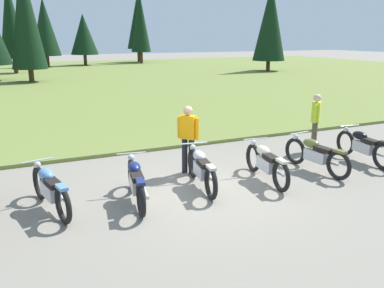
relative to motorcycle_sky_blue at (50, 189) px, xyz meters
The scene contains 11 objects.
ground_plane 3.17m from the motorcycle_sky_blue, ahead, with size 140.00×140.00×0.00m, color gray.
grass_moorland 25.23m from the motorcycle_sky_blue, 82.89° to the left, with size 80.00×44.00×0.10m, color olive.
forest_treeline 30.69m from the motorcycle_sky_blue, 81.30° to the left, with size 38.85×27.43×8.40m.
motorcycle_sky_blue is the anchor object (origin of this frame).
motorcycle_navy 1.64m from the motorcycle_sky_blue, 10.49° to the right, with size 0.63×2.09×0.88m.
motorcycle_silver 3.17m from the motorcycle_sky_blue, ahead, with size 0.63×2.09×0.88m.
motorcycle_cream 4.72m from the motorcycle_sky_blue, ahead, with size 0.62×2.09×0.88m.
motorcycle_olive 6.21m from the motorcycle_sky_blue, ahead, with size 0.62×2.10×0.88m.
motorcycle_black 7.91m from the motorcycle_sky_blue, ahead, with size 0.62×2.10×0.88m.
rider_checking_bike 7.55m from the motorcycle_sky_blue, ahead, with size 0.42×0.41×1.67m.
rider_with_back_turned 3.43m from the motorcycle_sky_blue, 14.75° to the left, with size 0.41×0.42×1.67m.
Camera 1 is at (-3.62, -7.31, 3.26)m, focal length 37.32 mm.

